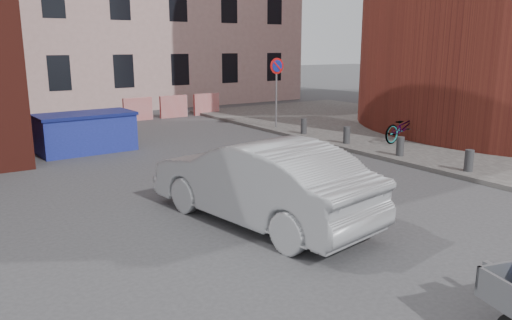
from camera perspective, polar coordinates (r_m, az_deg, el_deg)
ground at (r=8.62m, az=7.09°, el=-9.14°), size 120.00×120.00×0.00m
sidewalk at (r=18.53m, az=22.73°, el=2.11°), size 9.00×24.00×0.12m
no_parking_sign at (r=19.20m, az=2.38°, el=9.33°), size 0.60×0.09×2.65m
bollards at (r=14.95m, az=16.15°, el=1.53°), size 0.22×9.02×0.55m
barriers at (r=23.21m, az=-9.40°, el=6.05°), size 4.70×0.18×1.00m
dumpster at (r=16.30m, az=-18.87°, el=3.02°), size 2.95×1.63×1.21m
silver_car at (r=9.23m, az=0.41°, el=-2.41°), size 2.43×4.96×1.56m
bicycle at (r=17.13m, az=16.48°, el=3.63°), size 1.90×0.80×0.97m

